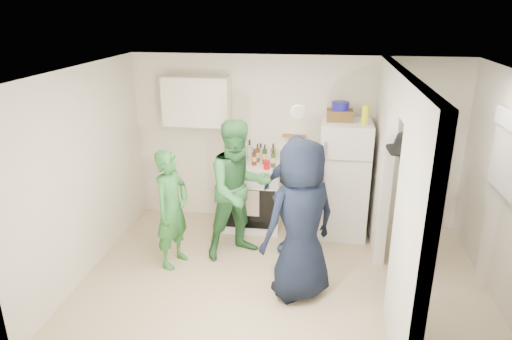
{
  "coord_description": "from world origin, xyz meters",
  "views": [
    {
      "loc": [
        0.37,
        -4.77,
        3.14
      ],
      "look_at": [
        -0.38,
        0.4,
        1.25
      ],
      "focal_mm": 32.0,
      "sensor_mm": 36.0,
      "label": 1
    }
  ],
  "objects": [
    {
      "name": "person_nook",
      "position": [
        1.46,
        0.35,
        0.92
      ],
      "size": [
        1.0,
        1.34,
        1.84
      ],
      "primitive_type": "imported",
      "rotation": [
        0.0,
        0.0,
        -1.87
      ],
      "color": "black",
      "rests_on": "floor"
    },
    {
      "name": "ceiling",
      "position": [
        0.0,
        0.0,
        2.5
      ],
      "size": [
        4.8,
        4.8,
        0.0
      ],
      "primitive_type": "plane",
      "rotation": [
        3.14,
        0.0,
        0.0
      ],
      "color": "white",
      "rests_on": "wall_back"
    },
    {
      "name": "partition_header",
      "position": [
        1.2,
        0.0,
        2.3
      ],
      "size": [
        0.12,
        1.0,
        0.4
      ],
      "primitive_type": "cube",
      "color": "silver",
      "rests_on": "partition_pier_back"
    },
    {
      "name": "wicker_basket",
      "position": [
        0.63,
        1.39,
        1.74
      ],
      "size": [
        0.35,
        0.25,
        0.15
      ],
      "primitive_type": "cube",
      "color": "brown",
      "rests_on": "fridge"
    },
    {
      "name": "person_navy",
      "position": [
        0.21,
        -0.26,
        0.93
      ],
      "size": [
        1.08,
        1.02,
        1.85
      ],
      "primitive_type": "imported",
      "rotation": [
        0.0,
        0.0,
        -2.48
      ],
      "color": "black",
      "rests_on": "floor"
    },
    {
      "name": "floor",
      "position": [
        0.0,
        0.0,
        0.0
      ],
      "size": [
        4.8,
        4.8,
        0.0
      ],
      "primitive_type": "plane",
      "color": "tan",
      "rests_on": "ground"
    },
    {
      "name": "blue_bowl",
      "position": [
        0.63,
        1.39,
        1.87
      ],
      "size": [
        0.24,
        0.24,
        0.11
      ],
      "primitive_type": "cylinder",
      "color": "#191590",
      "rests_on": "wicker_basket"
    },
    {
      "name": "bottle_d",
      "position": [
        -0.54,
        1.31,
        1.11
      ],
      "size": [
        0.07,
        0.07,
        0.24
      ],
      "primitive_type": "cylinder",
      "color": "#642A11",
      "rests_on": "stove"
    },
    {
      "name": "partition_pier_front",
      "position": [
        1.2,
        -1.1,
        1.25
      ],
      "size": [
        0.12,
        1.2,
        2.5
      ],
      "primitive_type": "cube",
      "color": "silver",
      "rests_on": "floor"
    },
    {
      "name": "bottle_e",
      "position": [
        -0.48,
        1.55,
        1.12
      ],
      "size": [
        0.08,
        0.08,
        0.25
      ],
      "primitive_type": "cylinder",
      "color": "#AFBCC2",
      "rests_on": "stove"
    },
    {
      "name": "bottle_c",
      "position": [
        -0.64,
        1.5,
        1.15
      ],
      "size": [
        0.08,
        0.08,
        0.31
      ],
      "primitive_type": "cylinder",
      "color": "#AFB5BE",
      "rests_on": "stove"
    },
    {
      "name": "bottle_g",
      "position": [
        -0.29,
        1.5,
        1.13
      ],
      "size": [
        0.07,
        0.07,
        0.27
      ],
      "primitive_type": "cylinder",
      "color": "olive",
      "rests_on": "stove"
    },
    {
      "name": "bottle_i",
      "position": [
        -0.51,
        1.46,
        1.13
      ],
      "size": [
        0.07,
        0.07,
        0.27
      ],
      "primitive_type": "cylinder",
      "color": "#5E3110",
      "rests_on": "stove"
    },
    {
      "name": "stove",
      "position": [
        -0.56,
        1.37,
        0.5
      ],
      "size": [
        0.83,
        0.69,
        0.99
      ],
      "primitive_type": "cube",
      "color": "white",
      "rests_on": "floor"
    },
    {
      "name": "yellow_cup_stack_top",
      "position": [
        0.95,
        1.24,
        1.79
      ],
      "size": [
        0.09,
        0.09,
        0.25
      ],
      "primitive_type": "cylinder",
      "color": "#E2F314",
      "rests_on": "fridge"
    },
    {
      "name": "spice_shelf",
      "position": [
        0.0,
        1.65,
        1.35
      ],
      "size": [
        0.35,
        0.08,
        0.03
      ],
      "primitive_type": "cube",
      "color": "olive",
      "rests_on": "wall_back"
    },
    {
      "name": "red_cup",
      "position": [
        -0.34,
        1.17,
        1.05
      ],
      "size": [
        0.09,
        0.09,
        0.12
      ],
      "primitive_type": "cylinder",
      "color": "red",
      "rests_on": "stove"
    },
    {
      "name": "wall_clock",
      "position": [
        0.05,
        1.68,
        1.7
      ],
      "size": [
        0.22,
        0.02,
        0.22
      ],
      "primitive_type": "cylinder",
      "rotation": [
        1.57,
        0.0,
        0.0
      ],
      "color": "white",
      "rests_on": "wall_back"
    },
    {
      "name": "wall_left",
      "position": [
        -2.4,
        0.0,
        1.25
      ],
      "size": [
        0.0,
        3.4,
        3.4
      ],
      "primitive_type": "plane",
      "rotation": [
        1.57,
        0.0,
        1.57
      ],
      "color": "silver",
      "rests_on": "floor"
    },
    {
      "name": "wall_front",
      "position": [
        0.0,
        -1.7,
        1.25
      ],
      "size": [
        4.8,
        0.0,
        4.8
      ],
      "primitive_type": "plane",
      "rotation": [
        -1.57,
        0.0,
        0.0
      ],
      "color": "silver",
      "rests_on": "floor"
    },
    {
      "name": "nook_window_frame",
      "position": [
        2.36,
        0.2,
        1.65
      ],
      "size": [
        0.04,
        0.76,
        0.86
      ],
      "primitive_type": "cube",
      "color": "white",
      "rests_on": "wall_right"
    },
    {
      "name": "fridge",
      "position": [
        0.73,
        1.34,
        0.83
      ],
      "size": [
        0.68,
        0.67,
        1.66
      ],
      "primitive_type": "cube",
      "color": "white",
      "rests_on": "floor"
    },
    {
      "name": "person_denim",
      "position": [
        0.09,
        0.71,
        0.81
      ],
      "size": [
        1.03,
        0.79,
        1.63
      ],
      "primitive_type": "imported",
      "rotation": [
        0.0,
        0.0,
        -0.47
      ],
      "color": "#374A79",
      "rests_on": "floor"
    },
    {
      "name": "bottle_b",
      "position": [
        -0.73,
        1.31,
        1.13
      ],
      "size": [
        0.08,
        0.08,
        0.27
      ],
      "primitive_type": "cylinder",
      "color": "#174617",
      "rests_on": "stove"
    },
    {
      "name": "yellow_cup_stack_stove",
      "position": [
        -0.68,
        1.15,
        1.12
      ],
      "size": [
        0.09,
        0.09,
        0.25
      ],
      "primitive_type": "cylinder",
      "color": "yellow",
      "rests_on": "stove"
    },
    {
      "name": "nook_valance",
      "position": [
        2.34,
        0.2,
        2.0
      ],
      "size": [
        0.04,
        0.82,
        0.18
      ],
      "primitive_type": "cube",
      "color": "white",
      "rests_on": "wall_right"
    },
    {
      "name": "bottle_j",
      "position": [
        -0.26,
        1.26,
        1.12
      ],
      "size": [
        0.06,
        0.06,
        0.26
      ],
      "primitive_type": "cylinder",
      "color": "#234C1A",
      "rests_on": "stove"
    },
    {
      "name": "bottle_k",
      "position": [
        -0.79,
        1.42,
        1.14
      ],
      "size": [
        0.07,
        0.07,
        0.29
      ],
      "primitive_type": "cylinder",
      "color": "olive",
      "rests_on": "stove"
    },
    {
      "name": "nook_window",
      "position": [
        2.38,
        0.2,
        1.65
      ],
      "size": [
        0.03,
        0.7,
        0.8
      ],
      "primitive_type": "cube",
      "color": "black",
      "rests_on": "wall_right"
    },
    {
      "name": "partition_pier_back",
      "position": [
        1.2,
        1.1,
        1.25
      ],
      "size": [
        0.12,
        1.2,
        2.5
      ],
      "primitive_type": "cube",
      "color": "silver",
      "rests_on": "floor"
    },
    {
      "name": "wall_back",
      "position": [
        0.0,
        1.7,
        1.25
      ],
      "size": [
        4.8,
        0.0,
        4.8
      ],
      "primitive_type": "plane",
      "rotation": [
        1.57,
        0.0,
        0.0
      ],
      "color": "silver",
      "rests_on": "floor"
    },
    {
      "name": "person_green_left",
      "position": [
        -1.4,
        0.17,
        0.76
      ],
      "size": [
        0.52,
        0.64,
        1.52
      ],
      "primitive_type": "imported",
      "rotation": [
        0.0,
        0.0,
        1.25
      ],
      "color": "#327D3C",
      "rests_on": "floor"
    },
    {
      "name": "person_green_center",
      "position": [
        -0.62,
        0.55,
        0.92
      ],
      "size": [
        1.13,
        1.08,
        1.83
      ],
      "primitive_type": "imported",
      "rotation": [
        0.0,
        0.0,
        0.61
      ],
      "color": "#367A3E",
      "rests_on": "floor"
    },
    {
      "name": "bottle_f",
      "position": [
        -0.4,
        1.39,
        1.14
      ],
      "size": [
        0.07,
        0.07,
        0.29
      ],
      "primitive_type": "cylinder",
      "color": "#173F1C",
      "rests_on": "stove"
    },
    {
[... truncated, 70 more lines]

